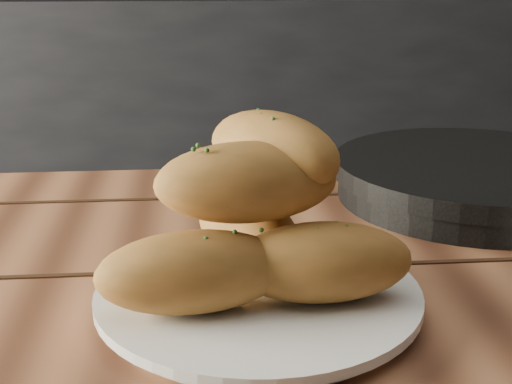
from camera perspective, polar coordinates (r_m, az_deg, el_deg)
The scene contains 4 objects.
counter at distance 2.39m, azimuth -1.27°, elevation 4.63°, with size 2.80×0.60×0.90m, color black.
plate at distance 0.56m, azimuth 0.18°, elevation -8.46°, with size 0.25×0.25×0.02m.
bread_rolls at distance 0.54m, azimuth 0.01°, elevation -2.23°, with size 0.24×0.19×0.13m.
skillet at distance 0.85m, azimuth 17.34°, elevation 1.05°, with size 0.46×0.32×0.05m.
Camera 1 is at (-0.15, -0.62, 1.01)m, focal length 50.00 mm.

